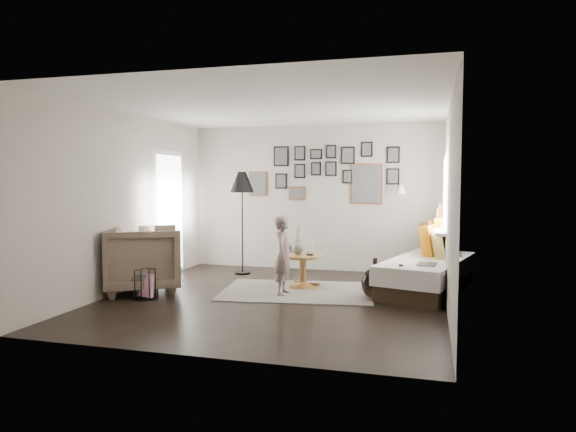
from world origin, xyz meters
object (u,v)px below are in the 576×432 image
(armchair, at_px, (143,259))
(magazine_basket, at_px, (145,284))
(pedestal_table, at_px, (303,272))
(demijohn_small, at_px, (401,288))
(child, at_px, (284,255))
(floor_lamp, at_px, (242,186))
(vase, at_px, (298,245))
(demijohn_large, at_px, (375,283))
(daybed, at_px, (427,268))

(armchair, relative_size, magazine_basket, 2.53)
(pedestal_table, bearing_deg, demijohn_small, -21.87)
(armchair, bearing_deg, child, -112.43)
(floor_lamp, bearing_deg, child, -50.61)
(child, bearing_deg, pedestal_table, -17.43)
(vase, relative_size, armchair, 0.43)
(vase, relative_size, magazine_basket, 1.09)
(magazine_basket, relative_size, child, 0.37)
(demijohn_large, bearing_deg, floor_lamp, 151.46)
(pedestal_table, height_order, floor_lamp, floor_lamp)
(pedestal_table, height_order, demijohn_small, demijohn_small)
(child, bearing_deg, floor_lamp, 36.75)
(demijohn_large, height_order, child, child)
(vase, xyz_separation_m, demijohn_small, (1.55, -0.61, -0.44))
(magazine_basket, height_order, child, child)
(pedestal_table, height_order, vase, vase)
(vase, bearing_deg, demijohn_small, -21.49)
(floor_lamp, relative_size, demijohn_large, 3.13)
(vase, height_order, child, child)
(pedestal_table, distance_m, vase, 0.41)
(vase, height_order, demijohn_large, vase)
(daybed, distance_m, child, 2.13)
(magazine_basket, bearing_deg, armchair, 123.71)
(magazine_basket, bearing_deg, child, 22.42)
(vase, xyz_separation_m, child, (-0.06, -0.57, -0.08))
(magazine_basket, bearing_deg, floor_lamp, 73.42)
(armchair, xyz_separation_m, floor_lamp, (0.89, 1.72, 1.04))
(pedestal_table, xyz_separation_m, demijohn_small, (1.47, -0.59, -0.04))
(pedestal_table, distance_m, armchair, 2.36)
(vase, bearing_deg, floor_lamp, 145.79)
(demijohn_large, xyz_separation_m, child, (-1.27, -0.08, 0.34))
(pedestal_table, distance_m, demijohn_large, 1.22)
(daybed, xyz_separation_m, demijohn_large, (-0.68, -0.76, -0.11))
(demijohn_large, relative_size, child, 0.50)
(pedestal_table, relative_size, demijohn_small, 1.24)
(floor_lamp, height_order, child, floor_lamp)
(daybed, height_order, magazine_basket, daybed)
(demijohn_small, bearing_deg, daybed, 69.41)
(armchair, distance_m, child, 2.05)
(demijohn_large, bearing_deg, vase, 157.79)
(demijohn_small, bearing_deg, pedestal_table, 158.13)
(pedestal_table, bearing_deg, armchair, -157.80)
(vase, distance_m, armchair, 2.28)
(daybed, distance_m, armchair, 4.15)
(daybed, bearing_deg, magazine_basket, -141.35)
(armchair, distance_m, magazine_basket, 0.54)
(armchair, relative_size, demijohn_small, 2.05)
(vase, height_order, demijohn_small, vase)
(child, bearing_deg, demijohn_large, -89.26)
(pedestal_table, relative_size, floor_lamp, 0.36)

